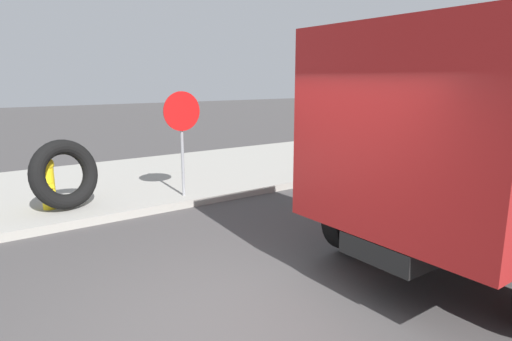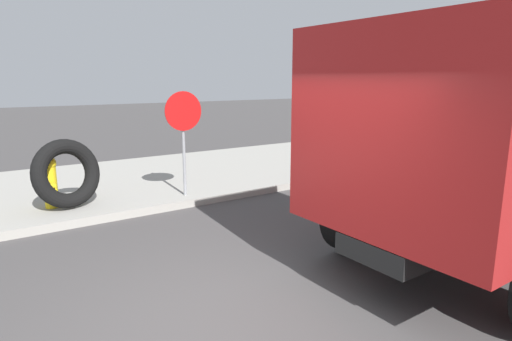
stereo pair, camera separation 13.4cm
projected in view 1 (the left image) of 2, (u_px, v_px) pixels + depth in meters
name	position (u px, v px, depth m)	size (l,w,h in m)	color
ground_plane	(230.00, 332.00, 4.22)	(80.00, 80.00, 0.00)	#423F3F
sidewalk_curb	(73.00, 189.00, 9.40)	(36.00, 5.00, 0.15)	#99968E
fire_hydrant	(48.00, 181.00, 7.64)	(0.27, 0.61, 0.95)	yellow
loose_tire	(65.00, 174.00, 7.60)	(1.24, 1.24, 0.27)	black
stop_sign	(182.00, 124.00, 8.30)	(0.76, 0.08, 2.06)	gray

